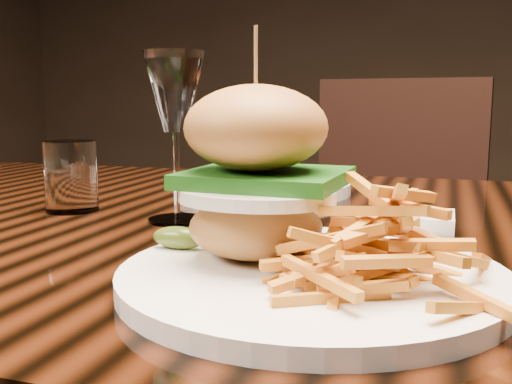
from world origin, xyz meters
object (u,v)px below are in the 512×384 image
(chair_far, at_px, (388,235))
(far_dish, at_px, (263,182))
(dining_table, at_px, (293,281))
(burger_plate, at_px, (306,219))
(wine_glass, at_px, (175,98))

(chair_far, bearing_deg, far_dish, -93.41)
(dining_table, distance_m, far_dish, 0.24)
(burger_plate, height_order, chair_far, burger_plate)
(burger_plate, height_order, wine_glass, burger_plate)
(far_dish, distance_m, chair_far, 0.74)
(dining_table, xyz_separation_m, burger_plate, (0.07, -0.25, 0.13))
(dining_table, height_order, burger_plate, burger_plate)
(wine_glass, xyz_separation_m, far_dish, (0.03, 0.24, -0.13))
(burger_plate, height_order, far_dish, burger_plate)
(dining_table, height_order, wine_glass, wine_glass)
(burger_plate, bearing_deg, chair_far, 106.77)
(dining_table, distance_m, burger_plate, 0.29)
(burger_plate, distance_m, wine_glass, 0.30)
(dining_table, relative_size, far_dish, 5.89)
(wine_glass, relative_size, chair_far, 0.21)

